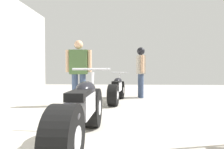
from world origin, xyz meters
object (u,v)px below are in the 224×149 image
motorcycle_black_naked (117,90)px  mechanic_with_helmet (141,68)px  motorcycle_maroon_cruiser (81,113)px  mechanic_in_blue (79,69)px

motorcycle_black_naked → mechanic_with_helmet: bearing=49.9°
motorcycle_maroon_cruiser → motorcycle_black_naked: 3.17m
motorcycle_black_naked → mechanic_with_helmet: 1.37m
motorcycle_maroon_cruiser → motorcycle_black_naked: bearing=83.7°
motorcycle_black_naked → mechanic_in_blue: (-0.97, -0.59, 0.61)m
motorcycle_maroon_cruiser → mechanic_with_helmet: 4.26m
motorcycle_black_naked → mechanic_in_blue: 1.29m
mechanic_in_blue → motorcycle_black_naked: bearing=31.1°
mechanic_in_blue → motorcycle_maroon_cruiser: bearing=-76.4°
motorcycle_maroon_cruiser → mechanic_in_blue: (-0.62, 2.57, 0.56)m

